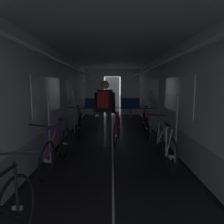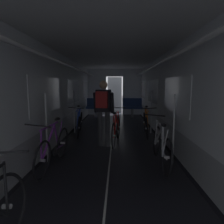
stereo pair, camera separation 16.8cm
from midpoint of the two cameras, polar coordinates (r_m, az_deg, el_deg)
The scene contains 9 objects.
train_car_shell at distance 5.41m, azimuth 0.80°, elevation 8.98°, with size 3.14×12.34×2.57m.
bench_seat_far_left at distance 9.98m, azimuth -4.08°, elevation 1.80°, with size 0.98×0.51×0.95m.
bench_seat_far_right at distance 9.97m, azimuth 6.28°, elevation 1.76°, with size 0.98×0.51×0.95m.
bicycle_purple at distance 4.00m, azimuth -15.14°, elevation -9.87°, with size 0.44×1.69×0.95m.
bicycle_silver at distance 4.13m, azimuth 14.98°, elevation -9.31°, with size 0.44×1.69×0.95m.
bicycle_blue at distance 6.47m, azimuth -8.52°, elevation -3.06°, with size 0.44×1.69×0.95m.
bicycle_orange at distance 6.38m, azimuth 10.35°, elevation -3.24°, with size 0.44×1.69×0.95m.
person_cyclist_aisle at distance 5.06m, azimuth -1.55°, elevation 1.34°, with size 0.56×0.43×1.69m.
bicycle_red_in_aisle at distance 5.42m, azimuth 2.08°, elevation -5.00°, with size 0.44×1.68×0.93m.
Camera 2 is at (0.15, -1.81, 1.56)m, focal length 32.03 mm.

